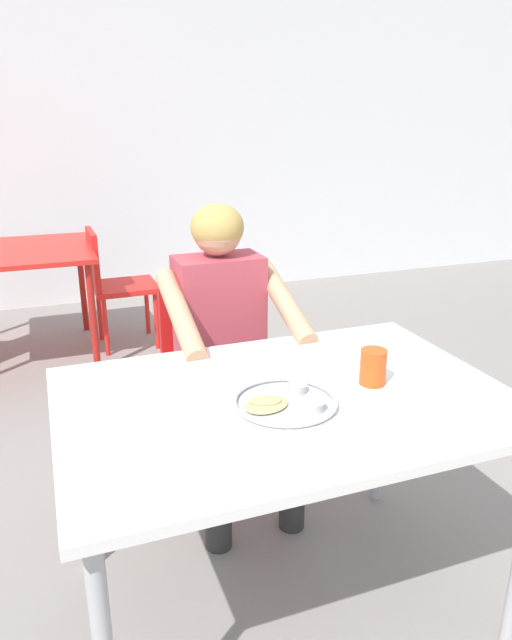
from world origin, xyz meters
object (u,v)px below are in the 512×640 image
object	(u,v)px
drinking_cup	(373,366)
diner_foreground	(227,333)
table_foreground	(285,416)
chair_red_right	(113,280)
thali_tray	(284,402)
chair_foreground	(211,364)
table_background_red	(18,261)

from	to	relation	value
drinking_cup	diner_foreground	bearing A→B (deg)	110.94
table_foreground	chair_red_right	bearing A→B (deg)	94.36
thali_tray	chair_red_right	distance (m)	2.62
chair_foreground	chair_red_right	world-z (taller)	chair_foreground
thali_tray	chair_foreground	size ratio (longest dim) A/B	0.34
diner_foreground	chair_red_right	size ratio (longest dim) A/B	1.48
diner_foreground	chair_red_right	bearing A→B (deg)	96.54
table_foreground	chair_red_right	distance (m)	2.55
thali_tray	drinking_cup	size ratio (longest dim) A/B	2.69
chair_red_right	drinking_cup	bearing A→B (deg)	-79.58
drinking_cup	chair_red_right	world-z (taller)	drinking_cup
chair_foreground	thali_tray	bearing A→B (deg)	-93.06
diner_foreground	chair_foreground	bearing A→B (deg)	91.06
diner_foreground	table_background_red	world-z (taller)	diner_foreground
table_foreground	chair_red_right	world-z (taller)	chair_red_right
diner_foreground	thali_tray	bearing A→B (deg)	-94.37
drinking_cup	table_background_red	world-z (taller)	drinking_cup
table_foreground	diner_foreground	size ratio (longest dim) A/B	1.06
thali_tray	table_background_red	size ratio (longest dim) A/B	0.32
table_foreground	chair_red_right	size ratio (longest dim) A/B	1.57
thali_tray	drinking_cup	distance (m)	0.31
chair_foreground	table_background_red	size ratio (longest dim) A/B	0.93
table_foreground	chair_foreground	world-z (taller)	chair_foreground
table_foreground	drinking_cup	bearing A→B (deg)	-3.61
diner_foreground	table_foreground	bearing A→B (deg)	-92.12
chair_foreground	chair_red_right	bearing A→B (deg)	97.27
table_foreground	drinking_cup	xyz separation A→B (m)	(0.28, -0.02, 0.13)
chair_foreground	chair_red_right	size ratio (longest dim) A/B	1.06
table_foreground	diner_foreground	xyz separation A→B (m)	(0.02, 0.64, 0.03)
table_background_red	thali_tray	bearing A→B (deg)	-73.95
table_foreground	diner_foreground	distance (m)	0.64
table_background_red	chair_red_right	distance (m)	0.61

